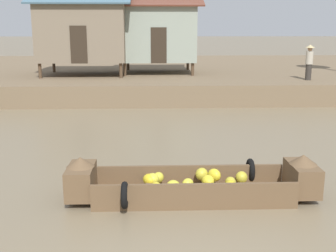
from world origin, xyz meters
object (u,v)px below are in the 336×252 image
(stilt_house_mid_left, at_px, (158,32))
(vendor_person, at_px, (309,60))
(banana_boat, at_px, (192,184))
(stilt_house_left, at_px, (84,31))

(stilt_house_mid_left, distance_m, vendor_person, 8.08)
(banana_boat, relative_size, stilt_house_left, 1.00)
(banana_boat, height_order, vendor_person, vendor_person)
(stilt_house_mid_left, relative_size, vendor_person, 2.78)
(banana_boat, relative_size, vendor_person, 3.06)
(banana_boat, distance_m, stilt_house_mid_left, 15.86)
(stilt_house_left, height_order, stilt_house_mid_left, stilt_house_left)
(stilt_house_left, relative_size, stilt_house_mid_left, 1.10)
(banana_boat, relative_size, stilt_house_mid_left, 1.10)
(banana_boat, distance_m, stilt_house_left, 15.53)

